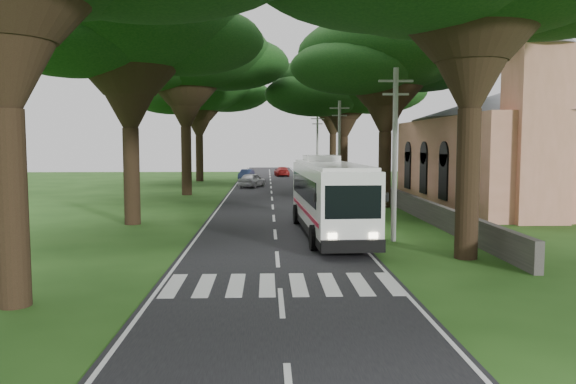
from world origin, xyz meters
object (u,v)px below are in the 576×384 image
object	(u,v)px
coach_bus	(329,196)
pedestrian	(134,206)
church	(512,139)
distant_car_c	(282,171)
distant_car_a	(252,180)
distant_car_b	(246,174)
pole_mid	(339,148)
pole_near	(395,152)
pole_far	(317,146)

from	to	relation	value
coach_bus	pedestrian	size ratio (longest dim) A/B	6.78
church	distant_car_c	bearing A→B (deg)	114.41
coach_bus	distant_car_a	world-z (taller)	coach_bus
distant_car_a	distant_car_b	world-z (taller)	distant_car_a
church	distant_car_c	size ratio (longest dim) A/B	5.41
distant_car_b	church	bearing A→B (deg)	-42.90
pole_mid	distant_car_b	size ratio (longest dim) A/B	2.11
pole_mid	distant_car_b	distance (m)	26.45
pole_near	distant_car_c	distance (m)	51.58
coach_bus	church	bearing A→B (deg)	39.49
coach_bus	distant_car_a	size ratio (longest dim) A/B	2.84
church	distant_car_b	size ratio (longest dim) A/B	6.34
distant_car_a	distant_car_c	world-z (taller)	distant_car_a
coach_bus	distant_car_c	bearing A→B (deg)	88.88
pole_near	distant_car_c	size ratio (longest dim) A/B	1.80
church	distant_car_a	distance (m)	26.16
pole_far	distant_car_c	bearing A→B (deg)	108.87
pole_near	pedestrian	distance (m)	15.63
distant_car_a	church	bearing A→B (deg)	159.45
pole_far	distant_car_b	distance (m)	10.38
pole_mid	pole_far	size ratio (longest dim) A/B	1.00
pole_mid	pedestrian	distance (m)	19.20
pole_mid	pedestrian	xyz separation A→B (m)	(-13.64, -13.10, -3.27)
distant_car_c	church	bearing A→B (deg)	109.85
pole_far	pole_near	bearing A→B (deg)	-90.00
distant_car_a	distant_car_c	size ratio (longest dim) A/B	0.98
pole_near	distant_car_b	xyz separation A→B (m)	(-8.50, 44.80, -3.53)
distant_car_a	coach_bus	bearing A→B (deg)	118.09
distant_car_b	distant_car_c	distance (m)	7.99
pole_mid	pedestrian	bearing A→B (deg)	-136.15
distant_car_a	pole_far	bearing A→B (deg)	-114.08
pole_near	distant_car_a	xyz separation A→B (m)	(-7.47, 32.09, -3.41)
church	pole_far	distance (m)	27.41
pole_near	coach_bus	xyz separation A→B (m)	(-2.80, 1.96, -2.24)
coach_bus	distant_car_b	bearing A→B (deg)	95.22
distant_car_b	distant_car_c	xyz separation A→B (m)	(4.63, 6.51, 0.02)
distant_car_b	distant_car_a	bearing A→B (deg)	-73.76
church	pole_near	bearing A→B (deg)	-128.50
church	coach_bus	world-z (taller)	church
church	pole_near	xyz separation A→B (m)	(-12.36, -15.55, -0.73)
church	pedestrian	size ratio (longest dim) A/B	13.24
church	coach_bus	distance (m)	20.57
church	pole_mid	world-z (taller)	church
pole_near	pole_mid	bearing A→B (deg)	90.00
church	coach_bus	size ratio (longest dim) A/B	1.95
church	pole_mid	size ratio (longest dim) A/B	3.00
distant_car_b	pole_far	bearing A→B (deg)	-17.87
pole_near	pole_mid	size ratio (longest dim) A/B	1.00
distant_car_a	pedestrian	distance (m)	25.94
church	distant_car_c	distance (m)	39.50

